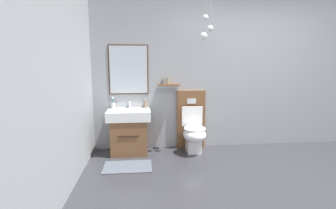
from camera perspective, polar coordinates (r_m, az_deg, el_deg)
The scene contains 9 objects.
ground_plane at distance 3.36m, azimuth 28.12°, elevation -18.55°, with size 6.62×5.01×0.10m, color #2D2D33.
wall_back at distance 4.62m, azimuth 16.53°, elevation 6.79°, with size 5.42×0.62×2.56m.
wall_left at distance 2.61m, azimuth -25.98°, elevation 4.38°, with size 0.12×3.81×2.56m, color #999EA3.
bath_mat at distance 3.72m, azimuth -9.13°, elevation -13.78°, with size 0.68×0.44×0.01m, color #474C56.
vanity_sink_left at distance 4.16m, azimuth -8.77°, elevation -5.79°, with size 0.69×0.50×0.71m.
tap_on_left_sink at distance 4.25m, azimuth -8.77°, elevation 0.15°, with size 0.03×0.13×0.11m.
toilet at distance 4.24m, azimuth 5.62°, elevation -5.45°, with size 0.48×0.63×1.00m.
toothbrush_cup at distance 4.27m, azimuth -12.33°, elevation -0.12°, with size 0.07×0.07×0.20m.
soap_dispenser at distance 4.25m, azimuth -5.07°, elevation 0.20°, with size 0.06×0.06×0.17m.
Camera 1 is at (-1.75, -2.44, 1.47)m, focal length 26.83 mm.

